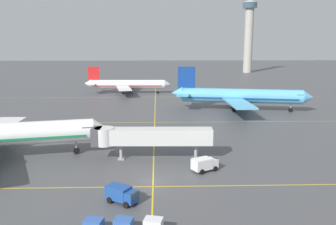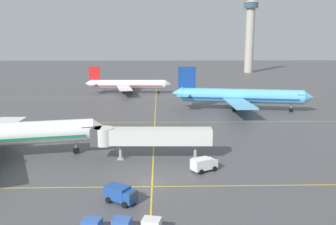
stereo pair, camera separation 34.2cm
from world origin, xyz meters
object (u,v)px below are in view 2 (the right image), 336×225
jet_bridge (143,136)px  control_tower (250,31)px  service_truck_red_van (121,194)px  service_truck_catering (204,164)px  airliner_third_row (128,84)px  airliner_second_row (240,96)px

jet_bridge → control_tower: size_ratio=0.47×
control_tower → service_truck_red_van: bearing=-108.5°
service_truck_red_van → service_truck_catering: (11.88, 10.84, 0.00)m
jet_bridge → control_tower: bearing=70.4°
service_truck_red_van → service_truck_catering: size_ratio=0.99×
airliner_third_row → service_truck_catering: 84.80m
jet_bridge → service_truck_catering: bearing=-31.1°
service_truck_catering → jet_bridge: size_ratio=0.22×
service_truck_catering → control_tower: (48.23, 168.79, 23.63)m
service_truck_red_van → jet_bridge: bearing=82.6°
airliner_third_row → service_truck_catering: (18.77, -82.67, -2.29)m
service_truck_red_van → airliner_second_row: bearing=64.6°
service_truck_red_van → control_tower: size_ratio=0.10×
airliner_second_row → airliner_third_row: size_ratio=1.23×
service_truck_red_van → airliner_third_row: bearing=94.2°
service_truck_catering → jet_bridge: (-9.70, 5.85, 2.88)m
service_truck_red_van → service_truck_catering: same height
service_truck_red_van → jet_bridge: (2.18, 16.69, 2.88)m
airliner_second_row → service_truck_red_van: size_ratio=8.99×
airliner_second_row → service_truck_catering: size_ratio=8.93×
airliner_third_row → service_truck_red_van: size_ratio=7.32×
service_truck_red_van → jet_bridge: jet_bridge is taller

